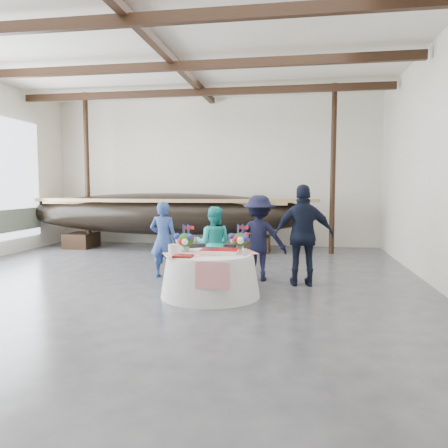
# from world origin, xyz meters

# --- Properties ---
(floor) EXTENTS (10.00, 12.00, 0.01)m
(floor) POSITION_xyz_m (0.00, 0.00, 0.00)
(floor) COLOR #3D3D42
(floor) RESTS_ON ground
(wall_back) EXTENTS (10.00, 0.02, 4.50)m
(wall_back) POSITION_xyz_m (0.00, 6.00, 2.25)
(wall_back) COLOR silver
(wall_back) RESTS_ON ground
(ceiling) EXTENTS (10.00, 12.00, 0.01)m
(ceiling) POSITION_xyz_m (0.00, 0.00, 4.50)
(ceiling) COLOR white
(ceiling) RESTS_ON wall_back
(pavilion_structure) EXTENTS (9.80, 11.76, 4.50)m
(pavilion_structure) POSITION_xyz_m (0.00, 0.80, 4.00)
(pavilion_structure) COLOR black
(pavilion_structure) RESTS_ON ground
(longboat_display) EXTENTS (8.65, 1.73, 1.62)m
(longboat_display) POSITION_xyz_m (-1.14, 4.67, 1.04)
(longboat_display) COLOR black
(longboat_display) RESTS_ON ground
(banquet_table) EXTENTS (1.64, 1.64, 0.71)m
(banquet_table) POSITION_xyz_m (1.15, -0.33, 0.35)
(banquet_table) COLOR silver
(banquet_table) RESTS_ON ground
(tabletop_items) EXTENTS (1.61, 1.14, 0.40)m
(tabletop_items) POSITION_xyz_m (1.10, -0.16, 0.86)
(tabletop_items) COLOR red
(tabletop_items) RESTS_ON banquet_table
(guest_woman_blue) EXTENTS (0.57, 0.38, 1.52)m
(guest_woman_blue) POSITION_xyz_m (-0.06, 0.96, 0.76)
(guest_woman_blue) COLOR navy
(guest_woman_blue) RESTS_ON ground
(guest_woman_teal) EXTENTS (0.70, 0.55, 1.43)m
(guest_woman_teal) POSITION_xyz_m (0.97, 0.88, 0.72)
(guest_woman_teal) COLOR #21ABA4
(guest_woman_teal) RESTS_ON ground
(guest_man_left) EXTENTS (1.09, 0.65, 1.65)m
(guest_man_left) POSITION_xyz_m (1.84, 1.02, 0.82)
(guest_man_left) COLOR black
(guest_man_left) RESTS_ON ground
(guest_man_right) EXTENTS (1.13, 0.56, 1.85)m
(guest_man_right) POSITION_xyz_m (2.68, 0.69, 0.93)
(guest_man_right) COLOR black
(guest_man_right) RESTS_ON ground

